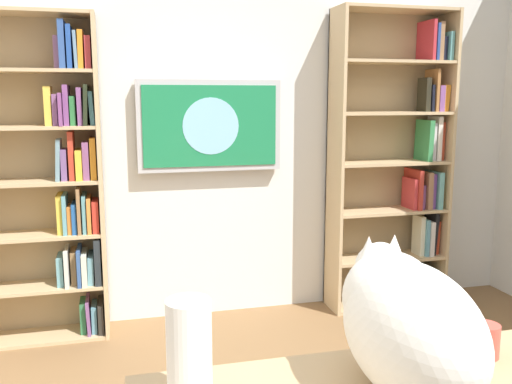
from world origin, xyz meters
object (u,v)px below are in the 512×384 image
at_px(paper_towel_roll, 189,352).
at_px(coffee_mug, 485,340).
at_px(cat, 405,320).
at_px(bookshelf_right, 50,182).
at_px(bookshelf_left, 401,168).
at_px(wall_mounted_tv, 210,126).

bearing_deg(paper_towel_roll, coffee_mug, -177.95).
distance_m(cat, coffee_mug, 0.36).
bearing_deg(bookshelf_right, paper_towel_roll, 103.52).
relative_size(bookshelf_left, wall_mounted_tv, 2.20).
xyz_separation_m(bookshelf_left, cat, (1.28, 2.35, -0.05)).
height_order(bookshelf_left, cat, bookshelf_left).
bearing_deg(wall_mounted_tv, bookshelf_right, 4.86).
distance_m(wall_mounted_tv, cat, 2.46).
xyz_separation_m(bookshelf_right, paper_towel_roll, (-0.55, 2.28, -0.09)).
relative_size(wall_mounted_tv, cat, 1.52).
height_order(bookshelf_left, coffee_mug, bookshelf_left).
distance_m(bookshelf_left, bookshelf_right, 2.36).
xyz_separation_m(wall_mounted_tv, cat, (-0.07, 2.44, -0.36)).
relative_size(bookshelf_right, wall_mounted_tv, 2.09).
relative_size(bookshelf_right, coffee_mug, 20.68).
bearing_deg(cat, paper_towel_roll, -7.58).
bearing_deg(coffee_mug, paper_towel_roll, 2.05).
distance_m(wall_mounted_tv, coffee_mug, 2.42).
height_order(bookshelf_left, wall_mounted_tv, bookshelf_left).
relative_size(wall_mounted_tv, paper_towel_roll, 3.67).
distance_m(bookshelf_right, paper_towel_roll, 2.35).
distance_m(bookshelf_right, wall_mounted_tv, 1.06).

